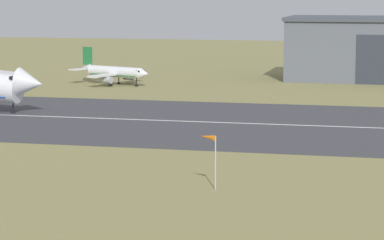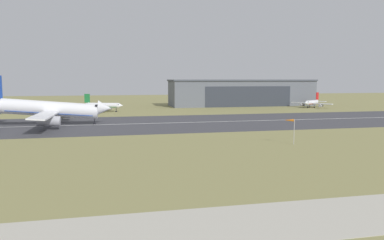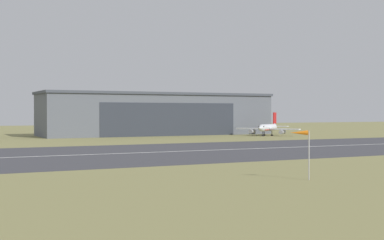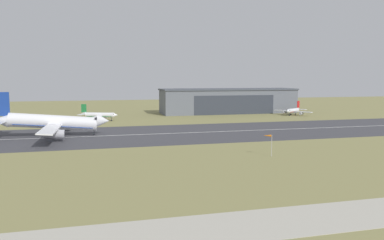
% 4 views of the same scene
% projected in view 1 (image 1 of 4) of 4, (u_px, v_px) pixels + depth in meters
% --- Properties ---
extents(ground_plane, '(605.78, 605.78, 0.00)m').
position_uv_depth(ground_plane, '(311.00, 218.00, 89.42)').
color(ground_plane, olive).
extents(runway_strip, '(365.78, 53.33, 0.06)m').
position_uv_depth(runway_strip, '(350.00, 127.00, 147.58)').
color(runway_strip, '#3D3D42').
rests_on(runway_strip, ground_plane).
extents(runway_centreline, '(329.20, 0.70, 0.01)m').
position_uv_depth(runway_centreline, '(350.00, 127.00, 147.58)').
color(runway_centreline, silver).
rests_on(runway_centreline, runway_strip).
extents(airplane_parked_west, '(20.65, 17.67, 8.61)m').
position_uv_depth(airplane_parked_west, '(114.00, 72.00, 212.14)').
color(airplane_parked_west, white).
rests_on(airplane_parked_west, ground_plane).
extents(windsock_pole, '(2.23, 1.65, 6.17)m').
position_uv_depth(windsock_pole, '(209.00, 140.00, 101.80)').
color(windsock_pole, '#B7B7BC').
rests_on(windsock_pole, ground_plane).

